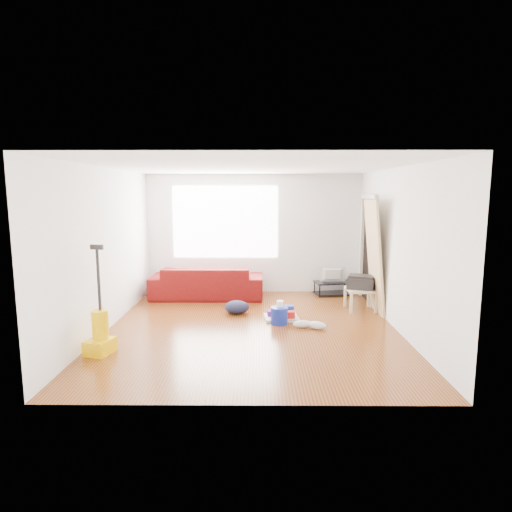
{
  "coord_description": "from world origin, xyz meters",
  "views": [
    {
      "loc": [
        0.11,
        -6.52,
        2.11
      ],
      "look_at": [
        0.06,
        0.6,
        1.06
      ],
      "focal_mm": 30.0,
      "sensor_mm": 36.0,
      "label": 1
    }
  ],
  "objects_px": {
    "side_table": "(360,292)",
    "vacuum": "(100,333)",
    "tv_stand": "(333,288)",
    "cleaning_tray": "(282,315)",
    "backpack": "(237,314)",
    "bucket": "(279,324)",
    "sofa": "(207,298)"
  },
  "relations": [
    {
      "from": "tv_stand",
      "to": "side_table",
      "type": "xyz_separation_m",
      "value": [
        0.3,
        -1.17,
        0.19
      ]
    },
    {
      "from": "bucket",
      "to": "tv_stand",
      "type": "bearing_deg",
      "value": 59.08
    },
    {
      "from": "side_table",
      "to": "backpack",
      "type": "height_order",
      "value": "side_table"
    },
    {
      "from": "cleaning_tray",
      "to": "vacuum",
      "type": "bearing_deg",
      "value": -147.76
    },
    {
      "from": "cleaning_tray",
      "to": "vacuum",
      "type": "relative_size",
      "value": 0.41
    },
    {
      "from": "cleaning_tray",
      "to": "backpack",
      "type": "relative_size",
      "value": 1.4
    },
    {
      "from": "tv_stand",
      "to": "vacuum",
      "type": "height_order",
      "value": "vacuum"
    },
    {
      "from": "backpack",
      "to": "vacuum",
      "type": "bearing_deg",
      "value": -133.75
    },
    {
      "from": "tv_stand",
      "to": "sofa",
      "type": "bearing_deg",
      "value": 176.4
    },
    {
      "from": "side_table",
      "to": "vacuum",
      "type": "distance_m",
      "value": 4.49
    },
    {
      "from": "side_table",
      "to": "backpack",
      "type": "xyz_separation_m",
      "value": [
        -2.23,
        -0.27,
        -0.33
      ]
    },
    {
      "from": "sofa",
      "to": "backpack",
      "type": "height_order",
      "value": "sofa"
    },
    {
      "from": "tv_stand",
      "to": "side_table",
      "type": "bearing_deg",
      "value": -85.2
    },
    {
      "from": "tv_stand",
      "to": "side_table",
      "type": "distance_m",
      "value": 1.22
    },
    {
      "from": "tv_stand",
      "to": "vacuum",
      "type": "relative_size",
      "value": 0.55
    },
    {
      "from": "cleaning_tray",
      "to": "sofa",
      "type": "bearing_deg",
      "value": 134.75
    },
    {
      "from": "bucket",
      "to": "vacuum",
      "type": "relative_size",
      "value": 0.19
    },
    {
      "from": "backpack",
      "to": "sofa",
      "type": "bearing_deg",
      "value": 118.18
    },
    {
      "from": "side_table",
      "to": "cleaning_tray",
      "type": "height_order",
      "value": "side_table"
    },
    {
      "from": "cleaning_tray",
      "to": "vacuum",
      "type": "distance_m",
      "value": 2.97
    },
    {
      "from": "tv_stand",
      "to": "bucket",
      "type": "relative_size",
      "value": 2.88
    },
    {
      "from": "bucket",
      "to": "vacuum",
      "type": "height_order",
      "value": "vacuum"
    },
    {
      "from": "cleaning_tray",
      "to": "bucket",
      "type": "bearing_deg",
      "value": -102.58
    },
    {
      "from": "side_table",
      "to": "cleaning_tray",
      "type": "relative_size",
      "value": 0.85
    },
    {
      "from": "sofa",
      "to": "side_table",
      "type": "bearing_deg",
      "value": 162.64
    },
    {
      "from": "sofa",
      "to": "vacuum",
      "type": "relative_size",
      "value": 1.55
    },
    {
      "from": "sofa",
      "to": "cleaning_tray",
      "type": "distance_m",
      "value": 2.05
    },
    {
      "from": "side_table",
      "to": "sofa",
      "type": "bearing_deg",
      "value": 162.64
    },
    {
      "from": "vacuum",
      "to": "cleaning_tray",
      "type": "bearing_deg",
      "value": 46.61
    },
    {
      "from": "cleaning_tray",
      "to": "backpack",
      "type": "distance_m",
      "value": 0.84
    },
    {
      "from": "cleaning_tray",
      "to": "vacuum",
      "type": "height_order",
      "value": "vacuum"
    },
    {
      "from": "tv_stand",
      "to": "side_table",
      "type": "height_order",
      "value": "side_table"
    }
  ]
}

